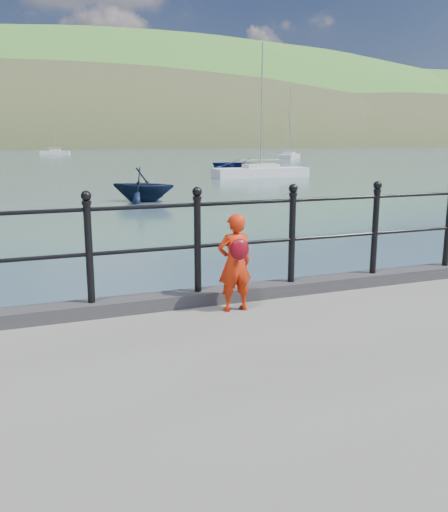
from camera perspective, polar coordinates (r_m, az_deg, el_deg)
name	(u,v)px	position (r m, az deg, el deg)	size (l,w,h in m)	color
ground	(240,371)	(6.97, 1.74, -12.03)	(600.00, 600.00, 0.00)	#2D4251
kerb	(246,292)	(6.47, 2.32, -3.83)	(60.00, 0.30, 0.15)	#28282B
railing	(246,230)	(6.30, 2.38, 2.73)	(18.11, 0.11, 1.20)	black
far_shore	(112,197)	(249.93, -11.72, 6.14)	(830.00, 200.00, 156.00)	#333A21
child	(235,262)	(5.90, 1.16, -0.65)	(0.40, 0.32, 1.08)	red
launch_blue	(245,165)	(48.60, 2.21, 9.57)	(4.21, 5.90, 1.22)	navy
launch_navy	(143,185)	(25.55, -8.54, 7.45)	(2.59, 3.01, 1.58)	black
sailboat_far	(289,157)	(79.86, 6.84, 10.34)	(6.20, 6.98, 10.37)	silver
sailboat_near	(261,173)	(41.90, 3.88, 8.75)	(7.35, 2.10, 9.92)	silver
sailboat_deep	(55,153)	(105.78, -17.35, 10.32)	(5.50, 2.82, 7.93)	silver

